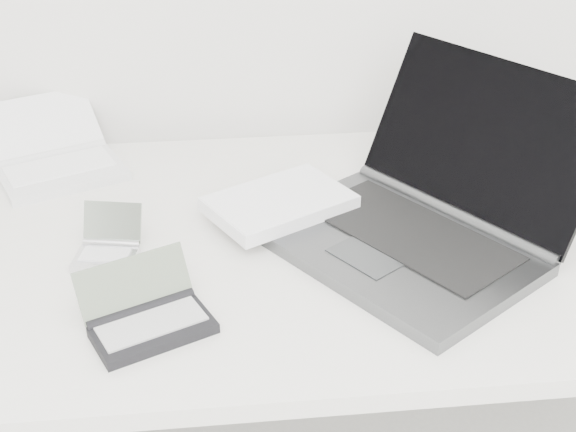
{
  "coord_description": "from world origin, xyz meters",
  "views": [
    {
      "loc": [
        -0.15,
        0.4,
        1.44
      ],
      "look_at": [
        -0.03,
        1.51,
        0.79
      ],
      "focal_mm": 50.0,
      "sensor_mm": 36.0,
      "label": 1
    }
  ],
  "objects": [
    {
      "name": "laptop_large",
      "position": [
        0.15,
        1.53,
        0.78
      ],
      "size": [
        0.66,
        0.59,
        0.27
      ],
      "rotation": [
        0.0,
        0.0,
        -0.96
      ],
      "color": "#505255",
      "rests_on": "desk"
    },
    {
      "name": "netbook_open_white",
      "position": [
        -0.45,
        1.84,
        0.75
      ],
      "size": [
        0.31,
        0.34,
        0.1
      ],
      "rotation": [
        0.0,
        0.0,
        0.41
      ],
      "color": "white",
      "rests_on": "desk"
    },
    {
      "name": "palmtop_charcoal",
      "position": [
        -0.25,
        1.32,
        0.75
      ],
      "size": [
        0.2,
        0.19,
        0.08
      ],
      "rotation": [
        0.0,
        0.0,
        0.43
      ],
      "color": "black",
      "rests_on": "desk"
    },
    {
      "name": "pda_silver",
      "position": [
        -0.32,
        1.51,
        0.75
      ],
      "size": [
        0.11,
        0.12,
        0.07
      ],
      "rotation": [
        0.0,
        0.0,
        -0.2
      ],
      "color": "silver",
      "rests_on": "desk"
    },
    {
      "name": "desk",
      "position": [
        0.0,
        1.55,
        0.68
      ],
      "size": [
        1.6,
        0.8,
        0.73
      ],
      "color": "white",
      "rests_on": "ground"
    }
  ]
}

